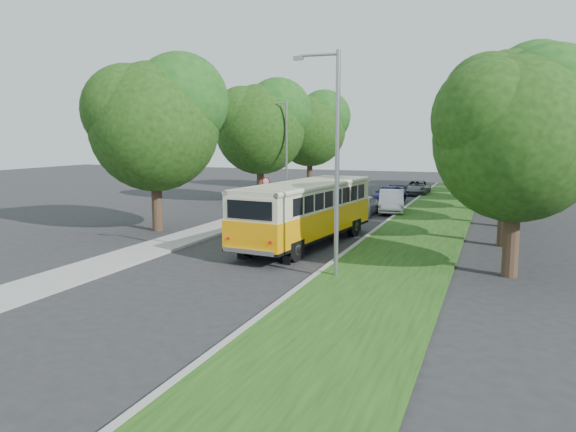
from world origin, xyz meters
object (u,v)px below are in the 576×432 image
at_px(lamppost_far, 285,150).
at_px(car_silver, 362,205).
at_px(lamppost_near, 335,157).
at_px(car_blue, 388,195).
at_px(vintage_bus, 306,214).
at_px(car_grey, 417,188).
at_px(car_white, 391,201).

distance_m(lamppost_far, car_silver, 7.51).
xyz_separation_m(lamppost_near, car_blue, (-2.39, 23.45, -3.74)).
relative_size(lamppost_far, vintage_bus, 0.74).
height_order(car_silver, car_grey, car_silver).
bearing_deg(car_silver, car_grey, 84.66).
relative_size(car_white, car_blue, 1.06).
height_order(lamppost_near, lamppost_far, lamppost_near).
bearing_deg(lamppost_far, car_white, -1.98).
height_order(lamppost_far, car_white, lamppost_far).
relative_size(lamppost_near, car_grey, 1.80).
relative_size(car_blue, car_grey, 0.97).
relative_size(car_white, car_grey, 1.03).
distance_m(lamppost_near, car_white, 18.63).
bearing_deg(lamppost_far, vintage_bus, -65.29).
xyz_separation_m(lamppost_far, car_blue, (6.51, 4.95, -3.49)).
xyz_separation_m(lamppost_near, vintage_bus, (-2.89, 5.42, -2.86)).
bearing_deg(car_grey, vintage_bus, -93.99).
xyz_separation_m(car_white, car_blue, (-1.19, 5.22, -0.13)).
distance_m(lamppost_far, car_blue, 8.90).
xyz_separation_m(lamppost_far, car_grey, (7.70, 11.95, -3.50)).
distance_m(car_silver, car_white, 2.58).
height_order(lamppost_near, vintage_bus, lamppost_near).
bearing_deg(lamppost_far, car_silver, -20.92).
relative_size(lamppost_near, car_blue, 1.86).
height_order(car_silver, car_blue, car_silver).
bearing_deg(car_blue, car_white, -65.12).
bearing_deg(lamppost_near, car_grey, 92.27).
distance_m(lamppost_near, car_blue, 23.87).
bearing_deg(car_grey, lamppost_far, -122.94).
bearing_deg(car_blue, vintage_bus, -79.49).
distance_m(lamppost_far, car_grey, 14.64).
height_order(lamppost_far, vintage_bus, lamppost_far).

